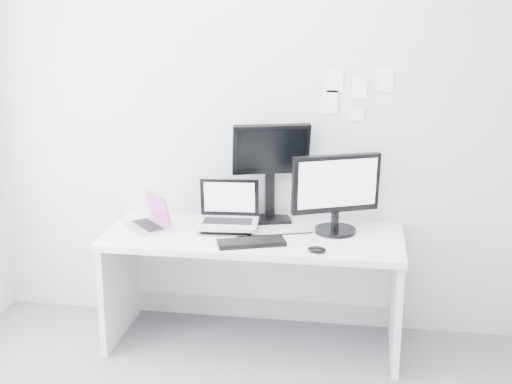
% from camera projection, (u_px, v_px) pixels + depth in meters
% --- Properties ---
extents(back_wall, '(3.60, 0.00, 3.60)m').
position_uv_depth(back_wall, '(262.00, 123.00, 4.35)').
color(back_wall, silver).
rests_on(back_wall, ground).
extents(desk, '(1.80, 0.70, 0.73)m').
position_uv_depth(desk, '(253.00, 290.00, 4.29)').
color(desk, white).
rests_on(desk, ground).
extents(macbook, '(0.37, 0.38, 0.23)m').
position_uv_depth(macbook, '(145.00, 211.00, 4.26)').
color(macbook, silver).
rests_on(macbook, desk).
extents(speaker, '(0.12, 0.12, 0.18)m').
position_uv_depth(speaker, '(242.00, 206.00, 4.43)').
color(speaker, black).
rests_on(speaker, desk).
extents(dell_laptop, '(0.39, 0.31, 0.31)m').
position_uv_depth(dell_laptop, '(227.00, 206.00, 4.22)').
color(dell_laptop, silver).
rests_on(dell_laptop, desk).
extents(rear_monitor, '(0.51, 0.30, 0.65)m').
position_uv_depth(rear_monitor, '(270.00, 171.00, 4.35)').
color(rear_monitor, black).
rests_on(rear_monitor, desk).
extents(samsung_monitor, '(0.60, 0.45, 0.50)m').
position_uv_depth(samsung_monitor, '(337.00, 193.00, 4.15)').
color(samsung_monitor, black).
rests_on(samsung_monitor, desk).
extents(keyboard, '(0.41, 0.26, 0.03)m').
position_uv_depth(keyboard, '(251.00, 243.00, 4.00)').
color(keyboard, black).
rests_on(keyboard, desk).
extents(mouse, '(0.11, 0.08, 0.03)m').
position_uv_depth(mouse, '(317.00, 250.00, 3.88)').
color(mouse, black).
rests_on(mouse, desk).
extents(wall_note_0, '(0.10, 0.00, 0.14)m').
position_uv_depth(wall_note_0, '(335.00, 81.00, 4.21)').
color(wall_note_0, white).
rests_on(wall_note_0, back_wall).
extents(wall_note_1, '(0.09, 0.00, 0.13)m').
position_uv_depth(wall_note_1, '(360.00, 88.00, 4.20)').
color(wall_note_1, white).
rests_on(wall_note_1, back_wall).
extents(wall_note_2, '(0.10, 0.00, 0.14)m').
position_uv_depth(wall_note_2, '(385.00, 80.00, 4.16)').
color(wall_note_2, white).
rests_on(wall_note_2, back_wall).
extents(wall_note_3, '(0.11, 0.00, 0.08)m').
position_uv_depth(wall_note_3, '(355.00, 114.00, 4.24)').
color(wall_note_3, white).
rests_on(wall_note_3, back_wall).
extents(wall_note_4, '(0.11, 0.00, 0.15)m').
position_uv_depth(wall_note_4, '(329.00, 102.00, 4.25)').
color(wall_note_4, white).
rests_on(wall_note_4, back_wall).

